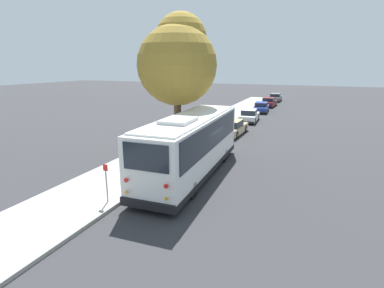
% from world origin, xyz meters
% --- Properties ---
extents(ground_plane, '(160.00, 160.00, 0.00)m').
position_xyz_m(ground_plane, '(0.00, 0.00, 0.00)').
color(ground_plane, '#333335').
extents(sidewalk_slab, '(80.00, 3.70, 0.15)m').
position_xyz_m(sidewalk_slab, '(0.00, 3.59, 0.07)').
color(sidewalk_slab, '#A3A099').
rests_on(sidewalk_slab, ground).
extents(curb_strip, '(80.00, 0.14, 0.15)m').
position_xyz_m(curb_strip, '(0.00, 1.67, 0.07)').
color(curb_strip, gray).
rests_on(curb_strip, ground).
extents(shuttle_bus, '(10.16, 3.00, 3.38)m').
position_xyz_m(shuttle_bus, '(-0.63, 0.20, 1.82)').
color(shuttle_bus, white).
rests_on(shuttle_bus, ground).
extents(parked_sedan_tan, '(4.53, 1.80, 1.26)m').
position_xyz_m(parked_sedan_tan, '(9.71, 0.71, 0.58)').
color(parked_sedan_tan, tan).
rests_on(parked_sedan_tan, ground).
extents(parked_sedan_white, '(4.34, 1.93, 1.29)m').
position_xyz_m(parked_sedan_white, '(16.39, 0.71, 0.60)').
color(parked_sedan_white, silver).
rests_on(parked_sedan_white, ground).
extents(parked_sedan_blue, '(4.58, 2.05, 1.26)m').
position_xyz_m(parked_sedan_blue, '(23.57, 0.72, 0.58)').
color(parked_sedan_blue, navy).
rests_on(parked_sedan_blue, ground).
extents(parked_sedan_maroon, '(4.44, 1.90, 1.28)m').
position_xyz_m(parked_sedan_maroon, '(29.24, 0.62, 0.59)').
color(parked_sedan_maroon, maroon).
rests_on(parked_sedan_maroon, ground).
extents(parked_sedan_gray, '(4.48, 1.86, 1.27)m').
position_xyz_m(parked_sedan_gray, '(36.27, 0.65, 0.59)').
color(parked_sedan_gray, slate).
rests_on(parked_sedan_gray, ground).
extents(street_tree, '(4.98, 4.98, 8.86)m').
position_xyz_m(street_tree, '(2.78, 2.54, 6.10)').
color(street_tree, brown).
rests_on(street_tree, sidewalk_slab).
extents(sign_post_near, '(0.06, 0.22, 1.67)m').
position_xyz_m(sign_post_near, '(-5.35, 2.10, 1.01)').
color(sign_post_near, gray).
rests_on(sign_post_near, sidewalk_slab).
extents(sign_post_far, '(0.06, 0.06, 1.15)m').
position_xyz_m(sign_post_far, '(-3.37, 2.10, 0.72)').
color(sign_post_far, gray).
rests_on(sign_post_far, sidewalk_slab).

